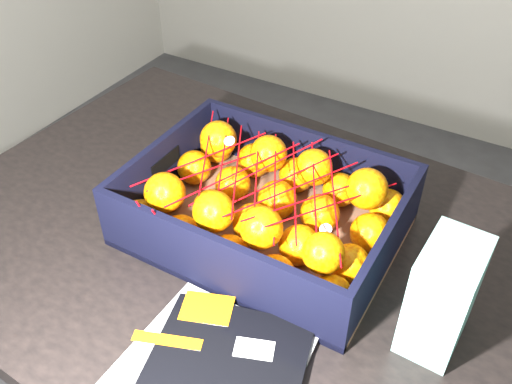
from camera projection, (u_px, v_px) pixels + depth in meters
The scene contains 5 objects.
table at pixel (262, 284), 1.01m from camera, with size 1.24×0.87×0.75m.
produce_crate at pixel (265, 216), 0.95m from camera, with size 0.44×0.33×0.12m.
clementine_heap at pixel (264, 206), 0.94m from camera, with size 0.42×0.31×0.12m.
mesh_net at pixel (260, 181), 0.90m from camera, with size 0.37×0.29×0.09m.
retail_carton at pixel (442, 296), 0.75m from camera, with size 0.08×0.11×0.17m, color silver.
Camera 1 is at (0.22, -0.59, 1.42)m, focal length 39.07 mm.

